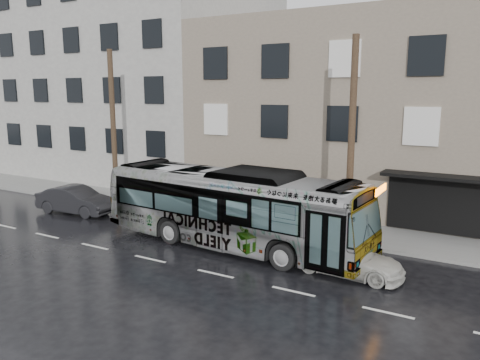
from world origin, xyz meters
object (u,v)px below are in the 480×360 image
object	(u,v)px
utility_pole_front	(351,142)
white_sedan	(347,258)
bus	(231,208)
dark_sedan	(76,200)
utility_pole_rear	(113,129)
sign_post	(373,219)

from	to	relation	value
utility_pole_front	white_sedan	size ratio (longest dim) A/B	2.11
bus	dark_sedan	distance (m)	10.61
white_sedan	utility_pole_rear	bearing A→B (deg)	79.89
sign_post	bus	world-z (taller)	bus
bus	utility_pole_rear	bearing A→B (deg)	78.69
bus	white_sedan	world-z (taller)	bus
dark_sedan	utility_pole_rear	bearing A→B (deg)	-30.50
utility_pole_rear	dark_sedan	size ratio (longest dim) A/B	1.92
sign_post	dark_sedan	bearing A→B (deg)	-172.41
utility_pole_front	dark_sedan	world-z (taller)	utility_pole_front
utility_pole_front	bus	xyz separation A→B (m)	(-4.47, -2.66, -2.89)
utility_pole_rear	utility_pole_front	bearing A→B (deg)	0.00
white_sedan	bus	bearing A→B (deg)	85.54
sign_post	bus	xyz separation A→B (m)	(-5.57, -2.66, 0.41)
white_sedan	sign_post	bearing A→B (deg)	0.60
white_sedan	dark_sedan	world-z (taller)	dark_sedan
bus	dark_sedan	size ratio (longest dim) A/B	2.69
utility_pole_front	dark_sedan	size ratio (longest dim) A/B	1.92
utility_pole_front	utility_pole_rear	world-z (taller)	same
white_sedan	dark_sedan	distance (m)	16.06
utility_pole_rear	dark_sedan	bearing A→B (deg)	-115.41
utility_pole_front	bus	world-z (taller)	utility_pole_front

